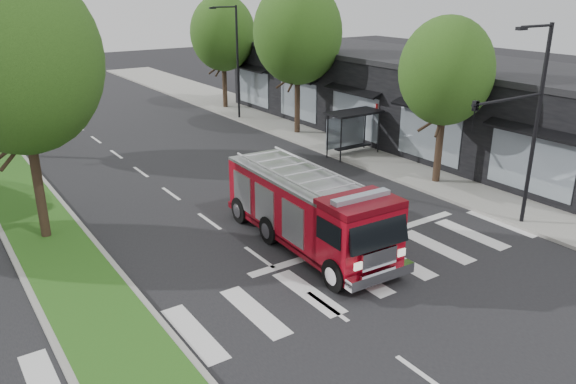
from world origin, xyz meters
The scene contains 11 objects.
ground centered at (0.00, 0.00, 0.00)m, with size 140.00×140.00×0.00m, color black.
sidewalk_right centered at (12.50, 10.00, 0.07)m, with size 5.00×80.00×0.15m, color gray.
storefront_row centered at (17.00, 10.00, 2.50)m, with size 8.00×30.00×5.00m, color black.
bus_shelter centered at (11.20, 8.15, 2.04)m, with size 3.20×1.60×2.61m.
tree_right_near centered at (11.50, 2.00, 5.51)m, with size 4.40×4.40×8.05m.
tree_right_mid centered at (11.50, 14.00, 6.49)m, with size 5.60×5.60×9.72m.
tree_right_far centered at (11.50, 24.00, 5.84)m, with size 5.00×5.00×8.73m.
tree_median_near centered at (-6.00, 6.00, 6.81)m, with size 5.80×5.80×10.16m.
streetlight_right_near centered at (9.61, -3.50, 4.67)m, with size 4.08×0.22×8.00m.
streetlight_right_far centered at (10.35, 20.00, 4.48)m, with size 2.11×0.20×8.00m.
fire_engine centered at (2.10, -0.09, 1.42)m, with size 2.93×8.66×2.97m.
Camera 1 is at (-9.38, -15.67, 9.23)m, focal length 35.00 mm.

